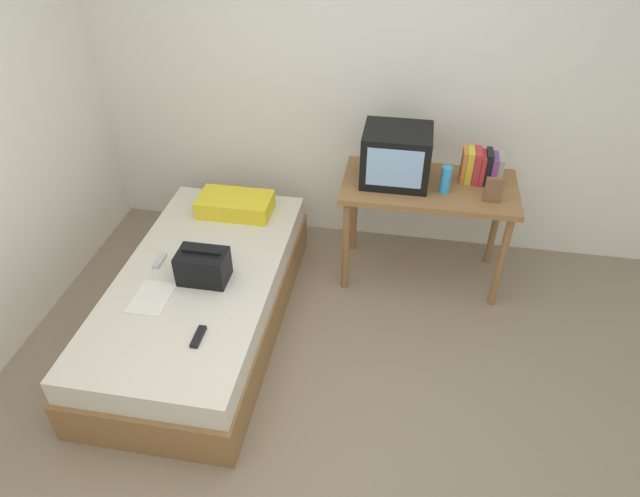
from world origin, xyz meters
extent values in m
plane|color=#84705B|center=(0.00, 0.00, 0.00)|extent=(8.00, 8.00, 0.00)
cube|color=silver|center=(0.00, 2.00, 1.30)|extent=(5.20, 0.10, 2.60)
cube|color=olive|center=(-0.84, 0.71, 0.14)|extent=(1.00, 2.00, 0.28)
cube|color=beige|center=(-0.84, 0.71, 0.36)|extent=(0.97, 1.94, 0.17)
cube|color=olive|center=(0.55, 1.49, 0.75)|extent=(1.16, 0.60, 0.04)
cylinder|color=olive|center=(0.03, 1.25, 0.37)|extent=(0.05, 0.05, 0.73)
cylinder|color=olive|center=(1.07, 1.25, 0.37)|extent=(0.05, 0.05, 0.73)
cylinder|color=olive|center=(0.03, 1.73, 0.37)|extent=(0.05, 0.05, 0.73)
cylinder|color=olive|center=(1.07, 1.73, 0.37)|extent=(0.05, 0.05, 0.73)
cube|color=black|center=(0.31, 1.51, 0.95)|extent=(0.44, 0.38, 0.36)
cube|color=#8CB2E0|center=(0.31, 1.32, 0.96)|extent=(0.35, 0.01, 0.26)
cylinder|color=#3399DB|center=(0.64, 1.40, 0.87)|extent=(0.07, 0.07, 0.18)
cube|color=#CC7233|center=(0.75, 1.59, 0.89)|extent=(0.03, 0.14, 0.22)
cube|color=gold|center=(0.79, 1.59, 0.89)|extent=(0.04, 0.14, 0.22)
cube|color=#B72D33|center=(0.84, 1.59, 0.89)|extent=(0.04, 0.16, 0.22)
cube|color=#B72D33|center=(0.88, 1.59, 0.88)|extent=(0.03, 0.17, 0.20)
cube|color=black|center=(0.91, 1.59, 0.89)|extent=(0.04, 0.14, 0.22)
cube|color=#7A3D89|center=(0.95, 1.59, 0.87)|extent=(0.03, 0.16, 0.19)
cube|color=gray|center=(0.99, 1.59, 0.87)|extent=(0.04, 0.15, 0.20)
cube|color=brown|center=(0.94, 1.33, 0.86)|extent=(0.11, 0.02, 0.17)
cube|color=yellow|center=(-0.80, 1.41, 0.51)|extent=(0.52, 0.29, 0.13)
cube|color=black|center=(-0.77, 0.66, 0.55)|extent=(0.30, 0.20, 0.20)
cylinder|color=black|center=(-0.77, 0.66, 0.66)|extent=(0.24, 0.02, 0.02)
cube|color=white|center=(-1.03, 0.44, 0.45)|extent=(0.21, 0.29, 0.01)
cube|color=black|center=(-0.64, 0.18, 0.46)|extent=(0.04, 0.16, 0.02)
cube|color=#B7B7BC|center=(-1.11, 0.77, 0.46)|extent=(0.04, 0.14, 0.02)
camera|label=1|loc=(0.38, -1.82, 2.70)|focal=31.53mm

